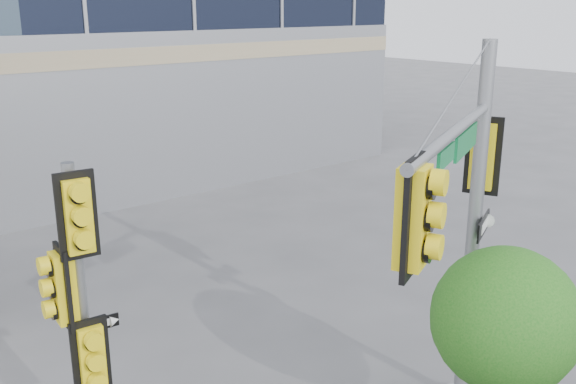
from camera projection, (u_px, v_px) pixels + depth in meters
main_signal_pole at (463, 209)px, 9.58m from camera, size 4.64×2.43×6.39m
secondary_signal_pole at (80, 304)px, 8.98m from camera, size 0.84×0.67×4.88m
street_tree at (505, 324)px, 9.56m from camera, size 2.26×2.20×3.51m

